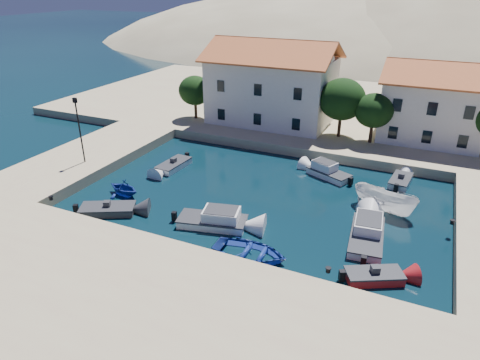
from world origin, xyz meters
The scene contains 20 objects.
ground centered at (0.00, 0.00, 0.00)m, with size 400.00×400.00×0.00m, color black.
quay_south centered at (0.00, -6.00, 0.50)m, with size 52.00×12.00×1.00m, color tan.
quay_west centered at (-19.00, 10.00, 0.50)m, with size 8.00×20.00×1.00m, color tan.
quay_north centered at (2.00, 38.00, 0.50)m, with size 80.00×36.00×1.00m, color tan.
hills centered at (20.64, 123.62, -23.40)m, with size 254.00×176.00×99.00m.
building_left centered at (-6.00, 28.00, 5.94)m, with size 14.70×9.45×9.70m.
building_mid centered at (12.00, 29.00, 5.22)m, with size 10.50×8.40×8.30m.
trees centered at (4.51, 25.46, 4.84)m, with size 37.30×5.30×6.45m.
lamppost centered at (-17.50, 8.00, 4.75)m, with size 0.35×0.25×6.22m.
bollards centered at (2.80, 3.87, 1.15)m, with size 29.36×9.56×0.30m.
motorboat_grey_sw centered at (-10.07, 2.37, 0.29)m, with size 4.61×3.61×1.25m.
cabin_cruiser_south centered at (-1.62, 4.16, 0.48)m, with size 5.50×3.31×1.60m.
rowboat_south centered at (2.57, 1.60, 0.00)m, with size 3.63×5.08×1.05m, color navy.
motorboat_red_se centered at (10.51, 2.51, 0.30)m, with size 3.78×2.98×1.25m.
cabin_cruiser_east centered at (9.33, 6.84, 0.48)m, with size 2.78×5.72×1.60m.
boat_east centered at (9.84, 11.86, 0.00)m, with size 2.00×5.32×2.06m, color white.
motorboat_white_ne centered at (10.53, 17.69, 0.30)m, with size 1.94×3.57×1.25m.
rowboat_west centered at (-10.96, 5.52, 0.00)m, with size 2.65×3.08×1.62m, color navy.
motorboat_white_west centered at (-10.21, 12.23, 0.29)m, with size 1.99×4.08×1.25m.
cabin_cruiser_north centered at (4.23, 16.43, 0.48)m, with size 4.51×3.32×1.60m.
Camera 1 is at (11.87, -20.29, 16.82)m, focal length 32.00 mm.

